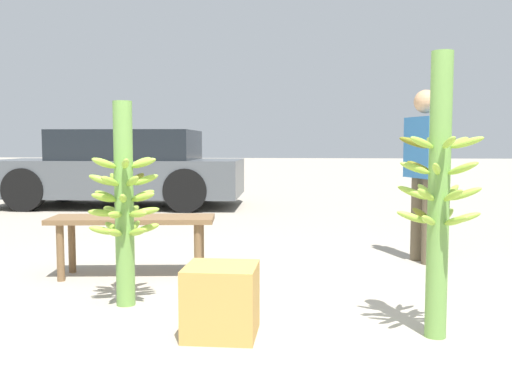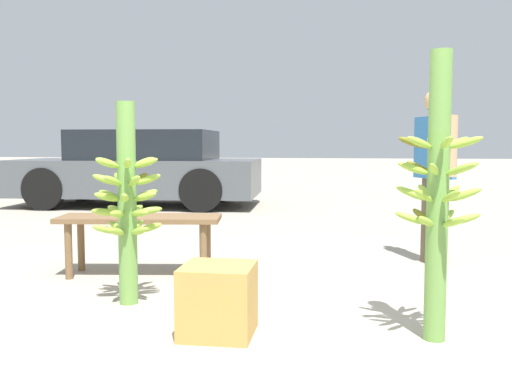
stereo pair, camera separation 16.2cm
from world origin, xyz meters
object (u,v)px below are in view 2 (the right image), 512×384
Objects in this scene: market_bench at (140,225)px; produce_crate at (218,300)px; parked_car at (140,169)px; banana_stalk_center at (438,194)px; banana_stalk_left at (127,201)px; vendor_person at (435,161)px.

produce_crate is (0.95, -1.36, -0.22)m from market_bench.
banana_stalk_center is at bearing -150.48° from parked_car.
market_bench is 5.42m from parked_car.
market_bench is (-2.15, 1.27, -0.40)m from banana_stalk_center.
vendor_person reaches higher than banana_stalk_left.
banana_stalk_left is at bearing -82.64° from market_bench.
vendor_person is 2.74m from produce_crate.
produce_crate is at bearing -62.17° from market_bench.
vendor_person is 6.08m from parked_car.
vendor_person is at bearing 81.45° from banana_stalk_center.
vendor_person is 3.92× the size of produce_crate.
banana_stalk_left is 6.26m from parked_car.
banana_stalk_center is (1.94, -0.45, 0.11)m from banana_stalk_left.
parked_car is at bearing 122.06° from banana_stalk_center.
parked_car is at bearing -156.72° from vendor_person.
banana_stalk_center is 2.53m from market_bench.
banana_stalk_left is 1.99m from banana_stalk_center.
banana_stalk_left is at bearing 167.04° from banana_stalk_center.
banana_stalk_center is at bearing -12.96° from banana_stalk_left.
parked_car is at bearing 113.33° from produce_crate.
produce_crate is (0.74, -0.53, -0.50)m from banana_stalk_left.
vendor_person is at bearing 54.98° from produce_crate.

